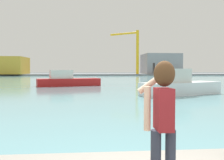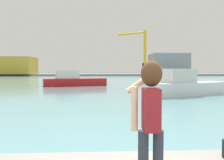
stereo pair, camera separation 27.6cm
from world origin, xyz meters
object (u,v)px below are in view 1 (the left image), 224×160
at_px(port_crane, 134,47).
at_px(boat_moored, 67,80).
at_px(boat_moored_2, 179,86).
at_px(warehouse_right, 160,64).
at_px(person_photographer, 163,112).
at_px(warehouse_left, 4,66).

bearing_deg(port_crane, boat_moored, -108.22).
bearing_deg(boat_moored_2, warehouse_right, 50.43).
distance_m(boat_moored, boat_moored_2, 15.91).
xyz_separation_m(person_photographer, boat_moored_2, (6.41, 16.84, -0.79)).
bearing_deg(warehouse_right, boat_moored, -115.85).
distance_m(boat_moored_2, port_crane, 68.89).
bearing_deg(boat_moored, warehouse_right, 47.40).
bearing_deg(warehouse_right, boat_moored_2, -104.75).
distance_m(warehouse_left, port_crane, 46.10).
relative_size(person_photographer, warehouse_right, 0.13).
relative_size(warehouse_left, warehouse_right, 1.11).
height_order(warehouse_left, port_crane, port_crane).
height_order(person_photographer, boat_moored, person_photographer).
bearing_deg(person_photographer, boat_moored, 8.02).
relative_size(boat_moored_2, warehouse_right, 0.57).
height_order(boat_moored, port_crane, port_crane).
distance_m(boat_moored_2, warehouse_left, 78.76).
bearing_deg(person_photographer, warehouse_right, -15.80).
xyz_separation_m(boat_moored_2, warehouse_right, (19.34, 73.44, 3.52)).
bearing_deg(warehouse_left, boat_moored, -64.49).
bearing_deg(warehouse_right, person_photographer, -105.92).
xyz_separation_m(person_photographer, warehouse_right, (25.75, 90.28, 2.73)).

